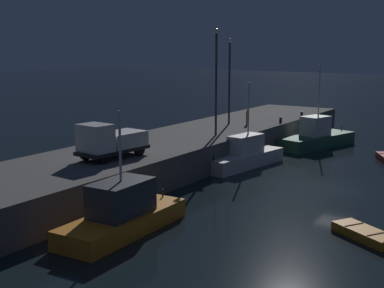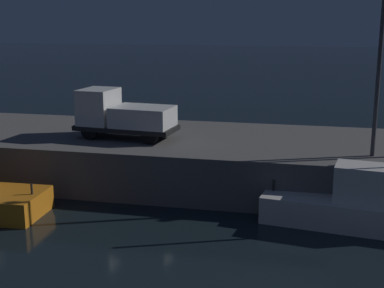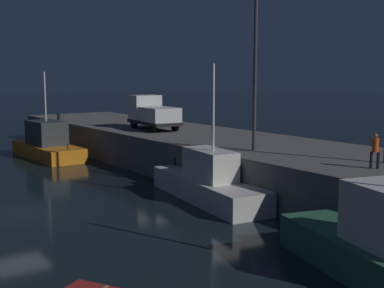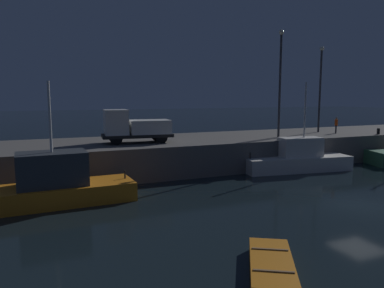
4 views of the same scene
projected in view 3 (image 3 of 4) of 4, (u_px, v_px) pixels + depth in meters
name	position (u px, v px, depth m)	size (l,w,h in m)	color
ground_plane	(18.00, 214.00, 24.03)	(320.00, 320.00, 0.00)	black
pier_quay	(244.00, 160.00, 32.10)	(57.81, 9.09, 2.45)	#5B5956
fishing_boat_blue	(47.00, 144.00, 40.54)	(8.77, 3.14, 6.88)	orange
fishing_boat_white	(208.00, 183.00, 26.67)	(9.20, 3.64, 7.18)	silver
lamp_post_west	(255.00, 53.00, 27.28)	(0.44, 0.44, 9.27)	#38383D
utility_truck	(152.00, 113.00, 38.77)	(5.56, 2.71, 2.59)	black
dockworker	(375.00, 149.00, 22.36)	(0.41, 0.41, 1.58)	black
bollard_west	(59.00, 117.00, 47.11)	(0.28, 0.28, 0.63)	black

